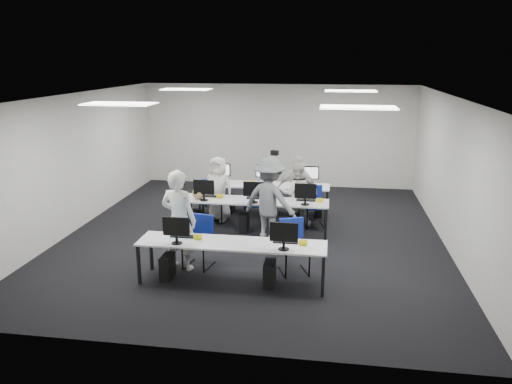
# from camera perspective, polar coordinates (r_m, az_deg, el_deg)

# --- Properties ---
(room) EXTENTS (9.00, 9.02, 3.00)m
(room) POSITION_cam_1_polar(r_m,az_deg,el_deg) (10.51, -0.27, 2.79)
(room) COLOR black
(room) RESTS_ON ground
(ceiling_panels) EXTENTS (5.20, 4.60, 0.02)m
(ceiling_panels) POSITION_cam_1_polar(r_m,az_deg,el_deg) (10.30, -0.28, 10.88)
(ceiling_panels) COLOR white
(ceiling_panels) RESTS_ON room
(desk_front) EXTENTS (3.20, 0.70, 0.73)m
(desk_front) POSITION_cam_1_polar(r_m,az_deg,el_deg) (8.48, -2.80, -6.10)
(desk_front) COLOR silver
(desk_front) RESTS_ON ground
(desk_mid) EXTENTS (3.20, 0.70, 0.73)m
(desk_mid) POSITION_cam_1_polar(r_m,az_deg,el_deg) (10.91, -0.10, -1.20)
(desk_mid) COLOR silver
(desk_mid) RESTS_ON ground
(desk_back) EXTENTS (3.20, 0.70, 0.73)m
(desk_back) POSITION_cam_1_polar(r_m,az_deg,el_deg) (12.24, 0.90, 0.63)
(desk_back) COLOR silver
(desk_back) RESTS_ON ground
(equipment_front) EXTENTS (2.51, 0.41, 1.19)m
(equipment_front) POSITION_cam_1_polar(r_m,az_deg,el_deg) (8.63, -4.06, -8.06)
(equipment_front) COLOR #0C4DA2
(equipment_front) RESTS_ON desk_front
(equipment_mid) EXTENTS (2.91, 0.41, 1.19)m
(equipment_mid) POSITION_cam_1_polar(r_m,az_deg,el_deg) (11.02, -1.10, -2.79)
(equipment_mid) COLOR white
(equipment_mid) RESTS_ON desk_mid
(equipment_back) EXTENTS (2.91, 0.41, 1.19)m
(equipment_back) POSITION_cam_1_polar(r_m,az_deg,el_deg) (12.32, 1.79, -0.84)
(equipment_back) COLOR white
(equipment_back) RESTS_ON desk_back
(chair_0) EXTENTS (0.55, 0.58, 0.95)m
(chair_0) POSITION_cam_1_polar(r_m,az_deg,el_deg) (9.32, -6.57, -6.69)
(chair_0) COLOR navy
(chair_0) RESTS_ON ground
(chair_1) EXTENTS (0.62, 0.65, 0.96)m
(chair_1) POSITION_cam_1_polar(r_m,az_deg,el_deg) (9.03, 4.34, -7.33)
(chair_1) COLOR navy
(chair_1) RESTS_ON ground
(chair_2) EXTENTS (0.61, 0.64, 0.97)m
(chair_2) POSITION_cam_1_polar(r_m,az_deg,el_deg) (11.82, -5.11, -1.86)
(chair_2) COLOR navy
(chair_2) RESTS_ON ground
(chair_3) EXTENTS (0.51, 0.54, 0.88)m
(chair_3) POSITION_cam_1_polar(r_m,az_deg,el_deg) (11.64, -0.35, -2.20)
(chair_3) COLOR navy
(chair_3) RESTS_ON ground
(chair_4) EXTENTS (0.55, 0.58, 0.91)m
(chair_4) POSITION_cam_1_polar(r_m,az_deg,el_deg) (11.51, 6.64, -2.47)
(chair_4) COLOR navy
(chair_4) RESTS_ON ground
(chair_5) EXTENTS (0.57, 0.60, 0.91)m
(chair_5) POSITION_cam_1_polar(r_m,az_deg,el_deg) (12.14, -5.00, -1.49)
(chair_5) COLOR navy
(chair_5) RESTS_ON ground
(chair_6) EXTENTS (0.49, 0.53, 0.94)m
(chair_6) POSITION_cam_1_polar(r_m,az_deg,el_deg) (11.85, -0.12, -1.80)
(chair_6) COLOR navy
(chair_6) RESTS_ON ground
(chair_7) EXTENTS (0.61, 0.64, 0.95)m
(chair_7) POSITION_cam_1_polar(r_m,az_deg,el_deg) (11.77, 5.38, -1.97)
(chair_7) COLOR navy
(chair_7) RESTS_ON ground
(handbag) EXTENTS (0.36, 0.30, 0.25)m
(handbag) POSITION_cam_1_polar(r_m,az_deg,el_deg) (11.02, -6.60, -0.18)
(handbag) COLOR #9A834F
(handbag) RESTS_ON desk_mid
(student_0) EXTENTS (0.76, 0.58, 1.85)m
(student_0) POSITION_cam_1_polar(r_m,az_deg,el_deg) (9.07, -8.81, -3.19)
(student_0) COLOR beige
(student_0) RESTS_ON ground
(student_1) EXTENTS (0.81, 0.68, 1.48)m
(student_1) POSITION_cam_1_polar(r_m,az_deg,el_deg) (11.41, 4.67, -0.18)
(student_1) COLOR beige
(student_1) RESTS_ON ground
(student_2) EXTENTS (0.84, 0.65, 1.52)m
(student_2) POSITION_cam_1_polar(r_m,az_deg,el_deg) (11.73, -4.33, 0.35)
(student_2) COLOR beige
(student_2) RESTS_ON ground
(student_3) EXTENTS (1.00, 0.56, 1.61)m
(student_3) POSITION_cam_1_polar(r_m,az_deg,el_deg) (11.45, 4.70, 0.20)
(student_3) COLOR beige
(student_3) RESTS_ON ground
(photographer) EXTENTS (1.34, 1.08, 1.82)m
(photographer) POSITION_cam_1_polar(r_m,az_deg,el_deg) (10.22, 1.58, -1.00)
(photographer) COLOR slate
(photographer) RESTS_ON ground
(dslr_camera) EXTENTS (0.20, 0.22, 0.10)m
(dslr_camera) POSITION_cam_1_polar(r_m,az_deg,el_deg) (10.15, 2.14, 4.50)
(dslr_camera) COLOR black
(dslr_camera) RESTS_ON photographer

